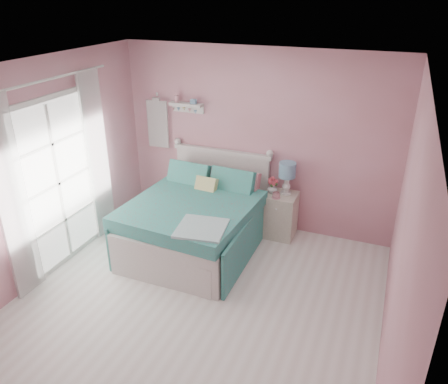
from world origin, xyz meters
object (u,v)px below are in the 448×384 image
Objects in this scene: bed at (197,222)px; teacup at (276,195)px; nightstand at (280,215)px; vase at (272,188)px; table_lamp at (287,172)px.

bed reaches higher than teacup.
vase is at bearing -178.56° from nightstand.
vase reaches higher than nightstand.
table_lamp is 4.51× the size of teacup.
vase is 0.17m from teacup.
vase is at bearing 44.85° from bed.
bed is 1.15m from teacup.
vase is (-0.18, -0.06, -0.25)m from table_lamp.
bed reaches higher than vase.
bed reaches higher than nightstand.
table_lamp is (1.02, 0.79, 0.58)m from bed.
table_lamp is at bearing 44.49° from nightstand.
nightstand is 0.39m from teacup.
nightstand is 0.42m from vase.
bed is at bearing -138.92° from vase.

